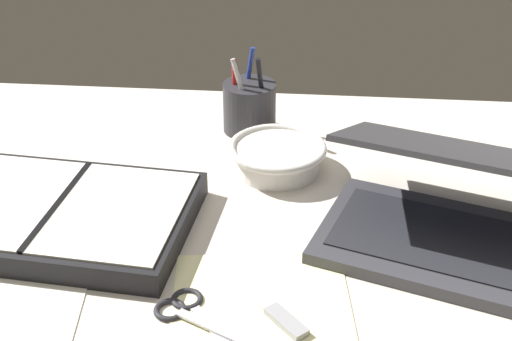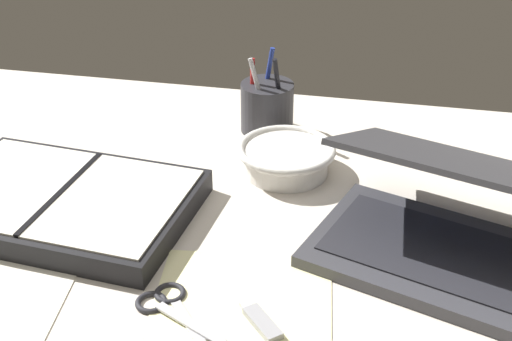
% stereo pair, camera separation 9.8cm
% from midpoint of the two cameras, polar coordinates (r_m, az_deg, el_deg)
% --- Properties ---
extents(desk_top, '(1.40, 1.00, 0.02)m').
position_cam_midpoint_polar(desk_top, '(0.96, -1.59, -6.72)').
color(desk_top, beige).
rests_on(desk_top, ground).
extents(laptop, '(0.37, 0.35, 0.15)m').
position_cam_midpoint_polar(laptop, '(0.96, 11.96, -3.25)').
color(laptop, '#38383D').
rests_on(laptop, desk_top).
extents(bowl, '(0.15, 0.15, 0.05)m').
position_cam_midpoint_polar(bowl, '(1.11, -0.83, 1.11)').
color(bowl, silver).
rests_on(bowl, desk_top).
extents(pen_cup, '(0.09, 0.09, 0.14)m').
position_cam_midpoint_polar(pen_cup, '(1.23, -2.84, 5.08)').
color(pen_cup, '#28282D').
rests_on(pen_cup, desk_top).
extents(planner, '(0.38, 0.28, 0.04)m').
position_cam_midpoint_polar(planner, '(1.03, -18.12, -3.49)').
color(planner, black).
rests_on(planner, desk_top).
extents(scissors, '(0.12, 0.11, 0.01)m').
position_cam_midpoint_polar(scissors, '(0.86, -8.85, -11.14)').
color(scissors, '#B7B7BC').
rests_on(scissors, desk_top).
extents(paper_sheet_front, '(0.25, 0.32, 0.00)m').
position_cam_midpoint_polar(paper_sheet_front, '(0.82, -2.81, -13.12)').
color(paper_sheet_front, '#F4EFB2').
rests_on(paper_sheet_front, desk_top).
extents(usb_drive, '(0.06, 0.06, 0.01)m').
position_cam_midpoint_polar(usb_drive, '(0.83, -1.12, -12.09)').
color(usb_drive, '#99999E').
rests_on(usb_drive, desk_top).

